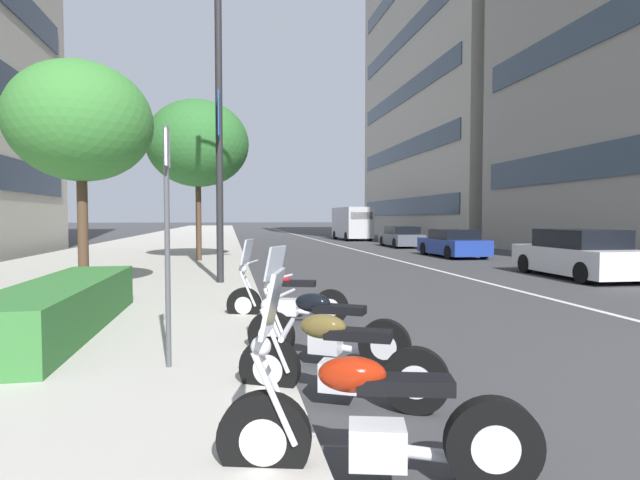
# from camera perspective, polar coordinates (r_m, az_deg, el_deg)

# --- Properties ---
(sidewalk_right_plaza) EXTENTS (160.00, 9.24, 0.15)m
(sidewalk_right_plaza) POSITION_cam_1_polar(r_m,az_deg,el_deg) (33.13, -17.19, -0.61)
(sidewalk_right_plaza) COLOR #B2ADA3
(sidewalk_right_plaza) RESTS_ON ground
(lane_centre_stripe) EXTENTS (110.00, 0.16, 0.01)m
(lane_centre_stripe) POSITION_cam_1_polar(r_m,az_deg,el_deg) (38.56, 0.37, -0.17)
(lane_centre_stripe) COLOR silver
(lane_centre_stripe) RESTS_ON ground
(motorcycle_far_end_row) EXTENTS (0.77, 2.15, 1.48)m
(motorcycle_far_end_row) POSITION_cam_1_polar(r_m,az_deg,el_deg) (3.60, 5.83, -20.21)
(motorcycle_far_end_row) COLOR black
(motorcycle_far_end_row) RESTS_ON ground
(motorcycle_under_tarp) EXTENTS (1.02, 1.93, 1.09)m
(motorcycle_under_tarp) POSITION_cam_1_polar(r_m,az_deg,el_deg) (5.01, 2.03, -13.94)
(motorcycle_under_tarp) COLOR black
(motorcycle_under_tarp) RESTS_ON ground
(motorcycle_nearest_camera) EXTENTS (1.18, 1.89, 1.47)m
(motorcycle_nearest_camera) POSITION_cam_1_polar(r_m,az_deg,el_deg) (6.31, 0.28, -10.24)
(motorcycle_nearest_camera) COLOR black
(motorcycle_nearest_camera) RESTS_ON ground
(motorcycle_by_sign_pole) EXTENTS (0.88, 2.07, 1.46)m
(motorcycle_by_sign_pole) POSITION_cam_1_polar(r_m,az_deg,el_deg) (8.74, -4.09, -6.69)
(motorcycle_by_sign_pole) COLOR black
(motorcycle_by_sign_pole) RESTS_ON ground
(car_far_down_avenue) EXTENTS (4.43, 1.98, 1.48)m
(car_far_down_avenue) POSITION_cam_1_polar(r_m,az_deg,el_deg) (17.22, 27.30, -1.51)
(car_far_down_avenue) COLOR silver
(car_far_down_avenue) RESTS_ON ground
(car_approaching_light) EXTENTS (4.20, 1.94, 1.29)m
(car_approaching_light) POSITION_cam_1_polar(r_m,az_deg,el_deg) (24.29, 14.92, -0.43)
(car_approaching_light) COLOR navy
(car_approaching_light) RESTS_ON ground
(car_lead_in_lane) EXTENTS (4.62, 1.97, 1.30)m
(car_lead_in_lane) POSITION_cam_1_polar(r_m,az_deg,el_deg) (31.88, 9.23, 0.34)
(car_lead_in_lane) COLOR #4C515B
(car_lead_in_lane) RESTS_ON ground
(delivery_van_ahead) EXTENTS (5.69, 2.27, 2.69)m
(delivery_van_ahead) POSITION_cam_1_polar(r_m,az_deg,el_deg) (41.33, 3.66, 1.99)
(delivery_van_ahead) COLOR #B7B7BC
(delivery_van_ahead) RESTS_ON ground
(parking_sign_by_curb) EXTENTS (0.32, 0.06, 2.71)m
(parking_sign_by_curb) POSITION_cam_1_polar(r_m,az_deg,el_deg) (5.83, -17.03, 1.78)
(parking_sign_by_curb) COLOR #47494C
(parking_sign_by_curb) RESTS_ON sidewalk_right_plaza
(street_lamp_with_banners) EXTENTS (1.26, 2.01, 8.91)m
(street_lamp_with_banners) POSITION_cam_1_polar(r_m,az_deg,el_deg) (13.68, -10.39, 17.34)
(street_lamp_with_banners) COLOR #232326
(street_lamp_with_banners) RESTS_ON sidewalk_right_plaza
(clipped_hedge_bed) EXTENTS (4.89, 1.10, 0.73)m
(clipped_hedge_bed) POSITION_cam_1_polar(r_m,az_deg,el_deg) (8.40, -27.33, -6.76)
(clipped_hedge_bed) COLOR #337033
(clipped_hedge_bed) RESTS_ON sidewalk_right_plaza
(street_tree_mid_sidewalk) EXTENTS (3.00, 3.00, 5.02)m
(street_tree_mid_sidewalk) POSITION_cam_1_polar(r_m,az_deg,el_deg) (12.16, -25.65, 12.00)
(street_tree_mid_sidewalk) COLOR #473323
(street_tree_mid_sidewalk) RESTS_ON sidewalk_right_plaza
(street_tree_by_lamp_post) EXTENTS (3.98, 3.98, 6.29)m
(street_tree_by_lamp_post) POSITION_cam_1_polar(r_m,az_deg,el_deg) (20.53, -13.77, 10.62)
(street_tree_by_lamp_post) COLOR #473323
(street_tree_by_lamp_post) RESTS_ON sidewalk_right_plaza
(office_tower_near_left) EXTENTS (25.90, 17.32, 35.58)m
(office_tower_near_left) POSITION_cam_1_polar(r_m,az_deg,el_deg) (52.47, 18.98, 20.12)
(office_tower_near_left) COLOR #B7B2A3
(office_tower_near_left) RESTS_ON ground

